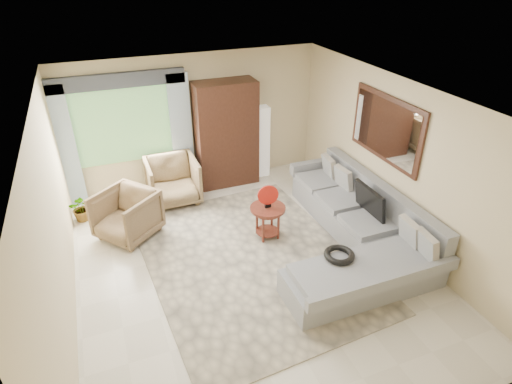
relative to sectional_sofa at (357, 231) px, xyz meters
name	(u,v)px	position (x,y,z in m)	size (l,w,h in m)	color
ground	(249,265)	(-1.78, 0.18, -0.28)	(6.00, 6.00, 0.00)	silver
area_rug	(250,259)	(-1.73, 0.28, -0.27)	(3.00, 4.00, 0.02)	#BCAF94
sectional_sofa	(357,231)	(0.00, 0.00, 0.00)	(2.30, 3.46, 0.90)	gray
tv_screen	(370,201)	(0.27, 0.13, 0.44)	(0.06, 0.74, 0.48)	black
garden_hose	(339,255)	(-0.78, -0.71, 0.26)	(0.43, 0.43, 0.09)	black
coffee_table	(268,222)	(-1.24, 0.76, 0.02)	(0.58, 0.58, 0.58)	#4A1F13
red_disc	(268,195)	(-1.24, 0.76, 0.53)	(0.34, 0.34, 0.03)	#B61C12
armchair_left	(127,215)	(-3.39, 1.65, 0.12)	(0.87, 0.89, 0.81)	brown
armchair_right	(173,181)	(-2.43, 2.53, 0.15)	(0.92, 0.95, 0.86)	olive
potted_plant	(82,208)	(-4.09, 2.45, -0.04)	(0.44, 0.38, 0.49)	#999999
armoire	(226,134)	(-1.23, 2.90, 0.77)	(1.20, 0.55, 2.10)	black
floor_lamp	(262,142)	(-0.43, 2.96, 0.47)	(0.24, 0.24, 1.50)	silver
window	(123,126)	(-3.13, 3.15, 1.12)	(1.80, 0.04, 1.40)	#669E59
curtain_left	(65,149)	(-4.18, 3.06, 0.87)	(0.40, 0.08, 2.30)	#9EB7CC
curtain_right	(181,133)	(-2.08, 3.06, 0.87)	(0.40, 0.08, 2.30)	#9EB7CC
valance	(116,81)	(-3.13, 3.08, 1.97)	(2.40, 0.12, 0.26)	#1E232D
wall_mirror	(386,128)	(0.68, 0.53, 1.47)	(0.05, 1.70, 1.05)	black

